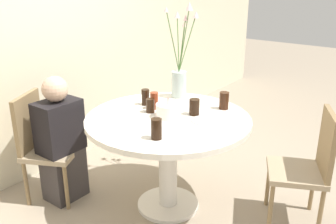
# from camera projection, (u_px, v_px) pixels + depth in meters

# --- Properties ---
(ground_plane) EXTENTS (16.00, 16.00, 0.00)m
(ground_plane) POSITION_uv_depth(u_px,v_px,m) (168.00, 205.00, 3.06)
(ground_plane) COLOR gray
(wall_back) EXTENTS (8.00, 0.05, 2.60)m
(wall_back) POSITION_uv_depth(u_px,v_px,m) (50.00, 31.00, 3.35)
(wall_back) COLOR beige
(wall_back) RESTS_ON ground_plane
(dining_table) EXTENTS (1.24, 1.24, 0.78)m
(dining_table) POSITION_uv_depth(u_px,v_px,m) (168.00, 136.00, 2.84)
(dining_table) COLOR silver
(dining_table) RESTS_ON ground_plane
(chair_far_back) EXTENTS (0.54, 0.54, 0.89)m
(chair_far_back) POSITION_uv_depth(u_px,v_px,m) (42.00, 141.00, 3.04)
(chair_far_back) COLOR #9E896B
(chair_far_back) RESTS_ON ground_plane
(chair_left_flank) EXTENTS (0.53, 0.53, 0.89)m
(chair_left_flank) POSITION_uv_depth(u_px,v_px,m) (309.00, 163.00, 2.70)
(chair_left_flank) COLOR #9E896B
(chair_left_flank) RESTS_ON ground_plane
(birthday_cake) EXTENTS (0.18, 0.18, 0.15)m
(birthday_cake) POSITION_uv_depth(u_px,v_px,m) (167.00, 111.00, 2.77)
(birthday_cake) COLOR white
(birthday_cake) RESTS_ON dining_table
(flower_vase) EXTENTS (0.30, 0.23, 0.79)m
(flower_vase) POSITION_uv_depth(u_px,v_px,m) (180.00, 72.00, 3.18)
(flower_vase) COLOR #B2C6C1
(flower_vase) RESTS_ON dining_table
(side_plate) EXTENTS (0.18, 0.18, 0.01)m
(side_plate) POSITION_uv_depth(u_px,v_px,m) (204.00, 120.00, 2.71)
(side_plate) COLOR white
(side_plate) RESTS_ON dining_table
(drink_glass_0) EXTENTS (0.07, 0.07, 0.14)m
(drink_glass_0) POSITION_uv_depth(u_px,v_px,m) (156.00, 129.00, 2.40)
(drink_glass_0) COLOR black
(drink_glass_0) RESTS_ON dining_table
(drink_glass_1) EXTENTS (0.07, 0.07, 0.11)m
(drink_glass_1) POSITION_uv_depth(u_px,v_px,m) (151.00, 105.00, 2.87)
(drink_glass_1) COLOR black
(drink_glass_1) RESTS_ON dining_table
(drink_glass_2) EXTENTS (0.07, 0.07, 0.14)m
(drink_glass_2) POSITION_uv_depth(u_px,v_px,m) (224.00, 101.00, 2.93)
(drink_glass_2) COLOR #33190C
(drink_glass_2) RESTS_ON dining_table
(drink_glass_3) EXTENTS (0.06, 0.06, 0.13)m
(drink_glass_3) POSITION_uv_depth(u_px,v_px,m) (145.00, 97.00, 3.03)
(drink_glass_3) COLOR black
(drink_glass_3) RESTS_ON dining_table
(drink_glass_4) EXTENTS (0.08, 0.08, 0.12)m
(drink_glass_4) POSITION_uv_depth(u_px,v_px,m) (194.00, 107.00, 2.81)
(drink_glass_4) COLOR black
(drink_glass_4) RESTS_ON dining_table
(drink_glass_5) EXTENTS (0.06, 0.06, 0.13)m
(drink_glass_5) POSITION_uv_depth(u_px,v_px,m) (154.00, 101.00, 2.94)
(drink_glass_5) COLOR maroon
(drink_glass_5) RESTS_ON dining_table
(person_guest) EXTENTS (0.34, 0.24, 1.05)m
(person_guest) POSITION_uv_depth(u_px,v_px,m) (61.00, 143.00, 3.02)
(person_guest) COLOR #383333
(person_guest) RESTS_ON ground_plane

